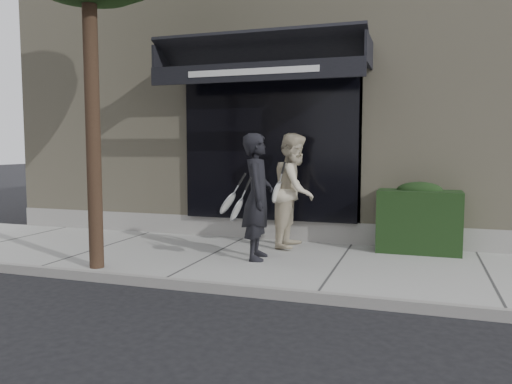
% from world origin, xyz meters
% --- Properties ---
extents(ground, '(80.00, 80.00, 0.00)m').
position_xyz_m(ground, '(0.00, 0.00, 0.00)').
color(ground, black).
rests_on(ground, ground).
extents(sidewalk, '(20.00, 3.00, 0.12)m').
position_xyz_m(sidewalk, '(0.00, 0.00, 0.06)').
color(sidewalk, '#A1A29C').
rests_on(sidewalk, ground).
extents(curb, '(20.00, 0.10, 0.14)m').
position_xyz_m(curb, '(0.00, -1.55, 0.07)').
color(curb, gray).
rests_on(curb, ground).
extents(building_facade, '(14.30, 8.04, 5.64)m').
position_xyz_m(building_facade, '(-0.01, 4.96, 2.74)').
color(building_facade, tan).
rests_on(building_facade, ground).
extents(hedge, '(1.30, 0.70, 1.14)m').
position_xyz_m(hedge, '(1.10, 1.25, 0.66)').
color(hedge, black).
rests_on(hedge, sidewalk).
extents(pedestrian_front, '(0.72, 0.94, 1.90)m').
position_xyz_m(pedestrian_front, '(-1.22, -0.08, 1.07)').
color(pedestrian_front, black).
rests_on(pedestrian_front, sidewalk).
extents(pedestrian_back, '(0.77, 0.97, 1.93)m').
position_xyz_m(pedestrian_back, '(-0.91, 1.03, 1.08)').
color(pedestrian_back, beige).
rests_on(pedestrian_back, sidewalk).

